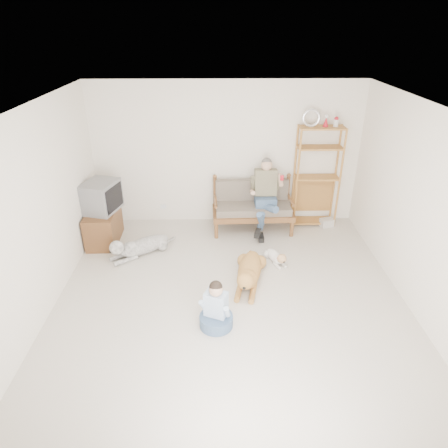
{
  "coord_description": "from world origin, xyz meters",
  "views": [
    {
      "loc": [
        -0.18,
        -4.49,
        3.61
      ],
      "look_at": [
        -0.08,
        1.0,
        0.79
      ],
      "focal_mm": 32.0,
      "sensor_mm": 36.0,
      "label": 1
    }
  ],
  "objects_px": {
    "tv_stand": "(103,226)",
    "golden_retriever": "(249,272)",
    "loveseat": "(253,205)",
    "etagere": "(317,176)"
  },
  "relations": [
    {
      "from": "loveseat",
      "to": "tv_stand",
      "type": "height_order",
      "value": "loveseat"
    },
    {
      "from": "etagere",
      "to": "tv_stand",
      "type": "height_order",
      "value": "etagere"
    },
    {
      "from": "tv_stand",
      "to": "golden_retriever",
      "type": "bearing_deg",
      "value": -28.92
    },
    {
      "from": "loveseat",
      "to": "tv_stand",
      "type": "xyz_separation_m",
      "value": [
        -2.72,
        -0.47,
        -0.19
      ]
    },
    {
      "from": "tv_stand",
      "to": "golden_retriever",
      "type": "height_order",
      "value": "tv_stand"
    },
    {
      "from": "tv_stand",
      "to": "etagere",
      "type": "bearing_deg",
      "value": 8.28
    },
    {
      "from": "loveseat",
      "to": "golden_retriever",
      "type": "height_order",
      "value": "loveseat"
    },
    {
      "from": "loveseat",
      "to": "golden_retriever",
      "type": "xyz_separation_m",
      "value": [
        -0.2,
        -1.79,
        -0.31
      ]
    },
    {
      "from": "loveseat",
      "to": "etagere",
      "type": "height_order",
      "value": "etagere"
    },
    {
      "from": "loveseat",
      "to": "tv_stand",
      "type": "relative_size",
      "value": 1.67
    }
  ]
}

